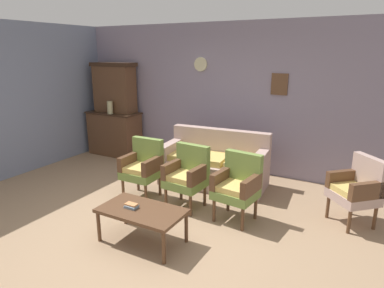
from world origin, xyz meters
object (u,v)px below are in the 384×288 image
object	(u,v)px
side_cabinet	(115,133)
armchair_near_couch_end	(187,174)
armchair_by_doorway	(143,166)
book_stack_on_table	(131,206)
wingback_chair_by_fireplace	(357,188)
vase_on_cabinet	(110,107)
coffee_table	(142,213)
armchair_near_cabinet	(238,184)
floral_couch	(214,165)

from	to	relation	value
side_cabinet	armchair_near_couch_end	world-z (taller)	side_cabinet
armchair_by_doorway	book_stack_on_table	world-z (taller)	armchair_by_doorway
armchair_by_doorway	wingback_chair_by_fireplace	distance (m)	3.00
vase_on_cabinet	armchair_near_couch_end	distance (m)	2.94
coffee_table	book_stack_on_table	bearing A→B (deg)	-166.92
wingback_chair_by_fireplace	book_stack_on_table	bearing A→B (deg)	-142.83
armchair_near_couch_end	coffee_table	size ratio (longest dim) A/B	0.90
armchair_near_couch_end	armchair_near_cabinet	xyz separation A→B (m)	(0.77, -0.01, 0.00)
armchair_near_couch_end	wingback_chair_by_fireplace	world-z (taller)	same
coffee_table	book_stack_on_table	xyz separation A→B (m)	(-0.12, -0.03, 0.07)
armchair_by_doorway	book_stack_on_table	bearing A→B (deg)	-59.11
side_cabinet	wingback_chair_by_fireplace	size ratio (longest dim) A/B	1.28
side_cabinet	book_stack_on_table	bearing A→B (deg)	-45.62
floral_couch	armchair_near_couch_end	bearing A→B (deg)	-88.59
vase_on_cabinet	floral_couch	distance (m)	2.68
vase_on_cabinet	coffee_table	xyz separation A→B (m)	(2.58, -2.38, -0.69)
floral_couch	armchair_by_doorway	xyz separation A→B (m)	(-0.75, -0.99, 0.17)
wingback_chair_by_fireplace	floral_couch	bearing A→B (deg)	170.92
armchair_near_couch_end	coffee_table	distance (m)	1.09
floral_couch	armchair_near_couch_end	distance (m)	0.99
vase_on_cabinet	floral_couch	bearing A→B (deg)	-7.35
book_stack_on_table	armchair_near_cabinet	bearing A→B (deg)	50.84
vase_on_cabinet	coffee_table	distance (m)	3.58
floral_couch	armchair_by_doorway	bearing A→B (deg)	-127.15
side_cabinet	book_stack_on_table	distance (m)	3.63
side_cabinet	book_stack_on_table	world-z (taller)	side_cabinet
armchair_near_couch_end	armchair_near_cabinet	size ratio (longest dim) A/B	1.00
wingback_chair_by_fireplace	armchair_by_doorway	bearing A→B (deg)	-167.67
side_cabinet	floral_couch	distance (m)	2.69
coffee_table	armchair_near_couch_end	bearing A→B (deg)	90.13
floral_couch	armchair_near_couch_end	size ratio (longest dim) A/B	1.99
armchair_near_cabinet	armchair_near_couch_end	bearing A→B (deg)	179.04
vase_on_cabinet	book_stack_on_table	bearing A→B (deg)	-44.44
armchair_by_doorway	armchair_near_couch_end	world-z (taller)	same
book_stack_on_table	vase_on_cabinet	bearing A→B (deg)	135.56
armchair_by_doorway	wingback_chair_by_fireplace	xyz separation A→B (m)	(2.93, 0.64, 0.00)
armchair_by_doorway	armchair_near_couch_end	xyz separation A→B (m)	(0.77, 0.02, 0.00)
vase_on_cabinet	book_stack_on_table	xyz separation A→B (m)	(2.46, -2.41, -0.62)
book_stack_on_table	side_cabinet	bearing A→B (deg)	134.38
floral_couch	vase_on_cabinet	bearing A→B (deg)	172.65
side_cabinet	coffee_table	xyz separation A→B (m)	(2.66, -2.56, -0.09)
side_cabinet	armchair_near_cabinet	distance (m)	3.74
floral_couch	coffee_table	xyz separation A→B (m)	(0.03, -2.05, 0.05)
armchair_near_couch_end	wingback_chair_by_fireplace	bearing A→B (deg)	16.06
floral_couch	wingback_chair_by_fireplace	world-z (taller)	same
armchair_by_doorway	armchair_near_couch_end	size ratio (longest dim) A/B	1.00
armchair_by_doorway	coffee_table	bearing A→B (deg)	-53.78
vase_on_cabinet	armchair_by_doorway	xyz separation A→B (m)	(1.80, -1.32, -0.56)
vase_on_cabinet	armchair_near_cabinet	world-z (taller)	vase_on_cabinet
armchair_by_doorway	book_stack_on_table	size ratio (longest dim) A/B	5.68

